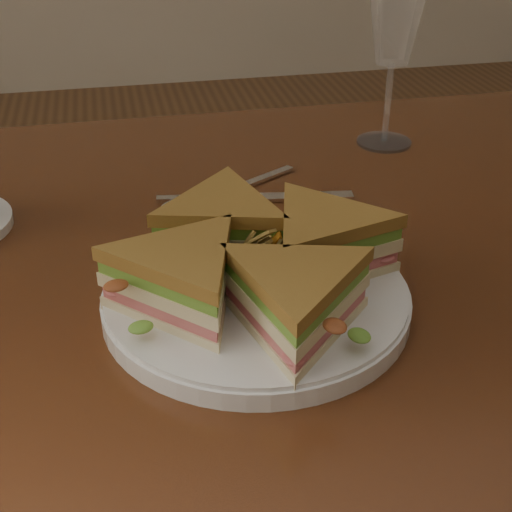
# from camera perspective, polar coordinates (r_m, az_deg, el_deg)

# --- Properties ---
(table) EXTENTS (1.20, 0.80, 0.75)m
(table) POSITION_cam_1_polar(r_m,az_deg,el_deg) (0.74, 2.02, -6.06)
(table) COLOR #36190C
(table) RESTS_ON ground
(plate) EXTENTS (0.26, 0.26, 0.02)m
(plate) POSITION_cam_1_polar(r_m,az_deg,el_deg) (0.60, -0.00, -3.44)
(plate) COLOR white
(plate) RESTS_ON table
(sandwich_wedges) EXTENTS (0.29, 0.29, 0.06)m
(sandwich_wedges) POSITION_cam_1_polar(r_m,az_deg,el_deg) (0.58, -0.00, -0.42)
(sandwich_wedges) COLOR beige
(sandwich_wedges) RESTS_ON plate
(crisps_mound) EXTENTS (0.09, 0.09, 0.05)m
(crisps_mound) POSITION_cam_1_polar(r_m,az_deg,el_deg) (0.58, -0.00, -0.76)
(crisps_mound) COLOR orange
(crisps_mound) RESTS_ON plate
(spoon) EXTENTS (0.16, 0.10, 0.01)m
(spoon) POSITION_cam_1_polar(r_m,az_deg,el_deg) (0.77, -4.50, 4.39)
(spoon) COLOR silver
(spoon) RESTS_ON table
(knife) EXTENTS (0.21, 0.05, 0.00)m
(knife) POSITION_cam_1_polar(r_m,az_deg,el_deg) (0.78, -0.59, 4.61)
(knife) COLOR silver
(knife) RESTS_ON table
(wine_glass) EXTENTS (0.08, 0.08, 0.21)m
(wine_glass) POSITION_cam_1_polar(r_m,az_deg,el_deg) (0.90, 11.11, 17.93)
(wine_glass) COLOR white
(wine_glass) RESTS_ON table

